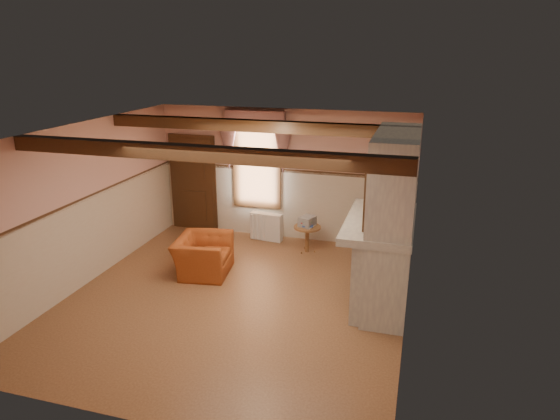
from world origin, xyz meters
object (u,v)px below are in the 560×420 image
(mantel_clock, at_px, (385,201))
(radiator, at_px, (266,227))
(side_table, at_px, (307,239))
(bowl, at_px, (381,214))
(oil_lamp, at_px, (384,199))
(armchair, at_px, (203,255))

(mantel_clock, bearing_deg, radiator, 151.12)
(side_table, relative_size, bowl, 1.62)
(side_table, height_order, mantel_clock, mantel_clock)
(bowl, distance_m, oil_lamp, 0.51)
(mantel_clock, xyz_separation_m, oil_lamp, (0.00, -0.06, 0.04))
(armchair, height_order, side_table, armchair)
(radiator, distance_m, bowl, 3.43)
(bowl, bearing_deg, oil_lamp, 90.00)
(side_table, distance_m, oil_lamp, 2.28)
(side_table, bearing_deg, bowl, -45.15)
(side_table, bearing_deg, armchair, -136.90)
(side_table, xyz_separation_m, oil_lamp, (1.56, -1.06, 1.29))
(armchair, xyz_separation_m, mantel_clock, (3.17, 0.51, 1.17))
(side_table, bearing_deg, radiator, 157.81)
(mantel_clock, distance_m, oil_lamp, 0.07)
(oil_lamp, bearing_deg, bowl, -90.00)
(bowl, bearing_deg, radiator, 142.35)
(armchair, distance_m, mantel_clock, 3.42)
(armchair, relative_size, bowl, 3.12)
(side_table, xyz_separation_m, bowl, (1.56, -1.56, 1.19))
(radiator, xyz_separation_m, bowl, (2.55, -1.97, 1.16))
(armchair, height_order, radiator, armchair)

